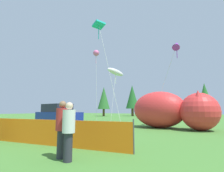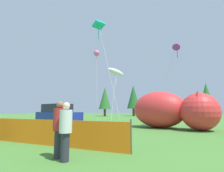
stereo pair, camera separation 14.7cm
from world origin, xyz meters
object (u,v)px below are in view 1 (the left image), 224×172
at_px(spectator_in_red_shirt, 62,126).
at_px(kite_purple_delta, 176,45).
at_px(parked_car, 58,117).
at_px(spectator_in_black_shirt, 69,129).
at_px(inflatable_cat, 170,111).
at_px(kite_teal_diamond, 99,27).
at_px(kite_white_ghost, 116,72).
at_px(kite_pink_octopus, 96,53).
at_px(folding_chair, 88,132).

xyz_separation_m(spectator_in_red_shirt, kite_purple_delta, (1.80, 12.80, 6.65)).
distance_m(spectator_in_red_shirt, kite_purple_delta, 14.53).
bearing_deg(parked_car, spectator_in_black_shirt, -31.24).
distance_m(inflatable_cat, spectator_in_black_shirt, 10.99).
bearing_deg(kite_teal_diamond, kite_white_ghost, 99.37).
bearing_deg(parked_car, kite_teal_diamond, 43.83).
relative_size(spectator_in_black_shirt, kite_white_ghost, 0.29).
height_order(inflatable_cat, kite_white_ghost, kite_white_ghost).
distance_m(inflatable_cat, kite_purple_delta, 6.55).
bearing_deg(kite_pink_octopus, kite_purple_delta, -0.08).
xyz_separation_m(folding_chair, spectator_in_red_shirt, (0.65, -2.29, 0.47)).
bearing_deg(spectator_in_red_shirt, kite_purple_delta, 81.98).
distance_m(inflatable_cat, kite_pink_octopus, 11.34).
bearing_deg(parked_car, spectator_in_red_shirt, -32.35).
bearing_deg(spectator_in_red_shirt, kite_teal_diamond, 115.82).
height_order(parked_car, folding_chair, parked_car).
height_order(inflatable_cat, spectator_in_black_shirt, inflatable_cat).
distance_m(parked_car, inflatable_cat, 9.10).
bearing_deg(inflatable_cat, kite_pink_octopus, 179.34).
height_order(folding_chair, kite_purple_delta, kite_purple_delta).
distance_m(kite_white_ghost, kite_teal_diamond, 5.49).
height_order(inflatable_cat, spectator_in_red_shirt, inflatable_cat).
bearing_deg(spectator_in_black_shirt, spectator_in_red_shirt, 159.02).
bearing_deg(kite_white_ghost, parked_car, -107.49).
height_order(spectator_in_red_shirt, spectator_in_black_shirt, spectator_in_red_shirt).
relative_size(spectator_in_red_shirt, kite_teal_diamond, 0.20).
height_order(kite_purple_delta, kite_teal_diamond, kite_teal_diamond).
bearing_deg(spectator_in_black_shirt, kite_white_ghost, 111.74).
distance_m(folding_chair, kite_white_ghost, 11.85).
height_order(parked_car, kite_white_ghost, kite_white_ghost).
bearing_deg(kite_pink_octopus, folding_chair, -57.02).
distance_m(spectator_in_black_shirt, kite_purple_delta, 14.65).
relative_size(inflatable_cat, kite_pink_octopus, 0.82).
height_order(folding_chair, inflatable_cat, inflatable_cat).
xyz_separation_m(inflatable_cat, kite_purple_delta, (0.52, 2.02, 6.21)).
height_order(inflatable_cat, kite_purple_delta, kite_purple_delta).
xyz_separation_m(inflatable_cat, spectator_in_red_shirt, (-1.28, -10.78, -0.44)).
height_order(spectator_in_black_shirt, kite_pink_octopus, kite_pink_octopus).
relative_size(inflatable_cat, spectator_in_red_shirt, 4.00).
height_order(folding_chair, spectator_in_black_shirt, spectator_in_black_shirt).
bearing_deg(kite_pink_octopus, kite_teal_diamond, -53.52).
height_order(spectator_in_red_shirt, kite_teal_diamond, kite_teal_diamond).
bearing_deg(kite_white_ghost, kite_teal_diamond, -80.63).
xyz_separation_m(folding_chair, kite_white_ghost, (-3.87, 9.98, 5.08)).
distance_m(spectator_in_red_shirt, kite_white_ghost, 13.86).
distance_m(parked_car, kite_teal_diamond, 8.36).
bearing_deg(kite_purple_delta, spectator_in_black_shirt, -95.97).
bearing_deg(kite_purple_delta, kite_white_ghost, -175.22).
distance_m(kite_purple_delta, kite_white_ghost, 6.66).
distance_m(spectator_in_red_shirt, kite_pink_octopus, 16.56).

